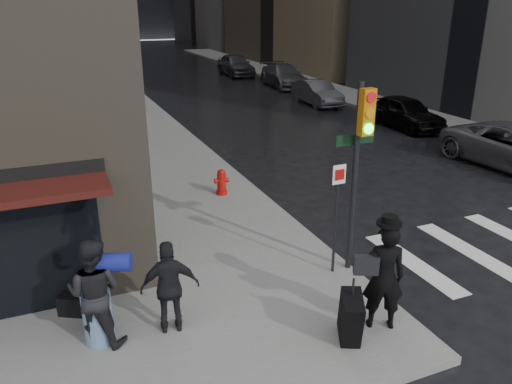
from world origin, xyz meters
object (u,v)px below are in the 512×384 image
traffic_light (358,155)px  man_overcoat (377,283)px  man_jeans (94,292)px  parked_car_1 (405,112)px  fire_hydrant (222,183)px  parked_car_3 (284,76)px  parked_car_2 (317,93)px  man_greycoat (170,287)px  parked_car_4 (236,65)px

traffic_light → man_overcoat: bearing=-114.2°
man_jeans → parked_car_1: size_ratio=0.44×
fire_hydrant → parked_car_3: size_ratio=0.15×
parked_car_2 → man_greycoat: bearing=-123.8°
man_jeans → man_greycoat: bearing=-158.7°
parked_car_3 → man_overcoat: bearing=-107.5°
parked_car_2 → parked_car_4: parked_car_4 is taller
man_jeans → parked_car_1: man_jeans is taller
man_overcoat → parked_car_2: size_ratio=0.53×
man_overcoat → parked_car_4: (9.31, 31.46, -0.23)m
parked_car_1 → parked_car_3: (0.01, 12.77, 0.01)m
traffic_light → parked_car_3: size_ratio=0.77×
parked_car_2 → parked_car_4: 12.77m
traffic_light → parked_car_2: (8.63, 16.77, -2.03)m
man_overcoat → fire_hydrant: 7.20m
man_jeans → traffic_light: size_ratio=0.48×
man_jeans → man_greycoat: man_jeans is taller
man_overcoat → parked_car_4: size_ratio=0.44×
man_overcoat → man_greycoat: size_ratio=1.27×
fire_hydrant → parked_car_4: bearing=68.4°
parked_car_3 → man_greycoat: bearing=-114.8°
man_jeans → parked_car_2: bearing=-99.4°
man_overcoat → parked_car_4: bearing=-81.6°
fire_hydrant → parked_car_1: (10.67, 5.13, 0.23)m
parked_car_2 → fire_hydrant: bearing=-127.9°
man_greycoat → parked_car_4: (12.53, 30.13, -0.17)m
parked_car_1 → parked_car_4: (-1.06, 19.16, 0.10)m
traffic_light → parked_car_1: traffic_light is taller
traffic_light → parked_car_4: 30.82m
parked_car_4 → parked_car_3: bearing=-78.0°
man_jeans → fire_hydrant: bearing=-96.7°
traffic_light → parked_car_4: (8.56, 29.54, -1.87)m
man_overcoat → parked_car_1: bearing=-105.3°
parked_car_3 → parked_car_1: bearing=-85.0°
fire_hydrant → parked_car_1: bearing=25.7°
man_greycoat → parked_car_3: size_ratio=0.33×
man_overcoat → parked_car_2: (9.38, 18.69, -0.39)m
man_greycoat → parked_car_1: 17.47m
man_jeans → parked_car_4: size_ratio=0.39×
traffic_light → parked_car_1: size_ratio=0.92×
fire_hydrant → parked_car_1: size_ratio=0.18×
man_overcoat → parked_car_2: bearing=-91.8°
parked_car_4 → traffic_light: bearing=-103.7°
fire_hydrant → parked_car_2: size_ratio=0.19×
man_greycoat → parked_car_4: size_ratio=0.35×
traffic_light → parked_car_2: size_ratio=0.98×
man_overcoat → parked_car_3: bearing=-87.7°
man_greycoat → parked_car_2: bearing=-116.2°
traffic_light → fire_hydrant: traffic_light is taller
parked_car_2 → parked_car_4: (-0.07, 12.77, 0.16)m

